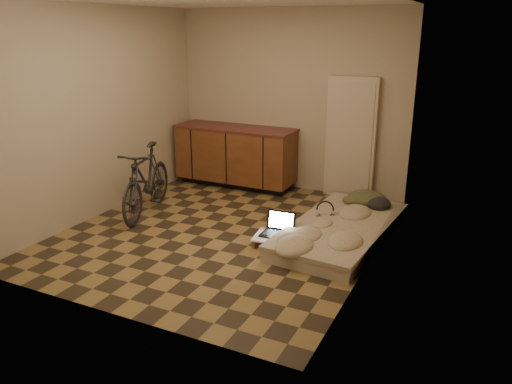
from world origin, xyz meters
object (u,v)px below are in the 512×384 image
at_px(futon, 341,230).
at_px(laptop, 278,229).
at_px(lap_desk, 282,238).
at_px(bicycle, 146,177).

relative_size(futon, laptop, 6.10).
bearing_deg(lap_desk, bicycle, 166.69).
distance_m(bicycle, laptop, 1.93).
distance_m(bicycle, futon, 2.55).
distance_m(futon, lap_desk, 0.73).
xyz_separation_m(futon, lap_desk, (-0.53, -0.50, -0.00)).
height_order(bicycle, futon, bicycle).
xyz_separation_m(bicycle, lap_desk, (1.97, -0.17, -0.41)).
height_order(bicycle, lap_desk, bicycle).
bearing_deg(futon, bicycle, -167.52).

